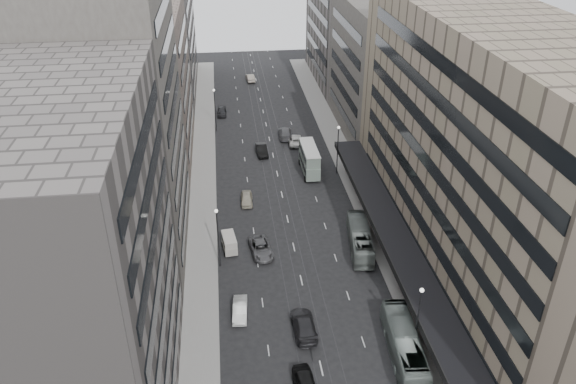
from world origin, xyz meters
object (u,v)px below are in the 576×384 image
bus_near (404,345)px  bus_far (360,239)px  double_decker (309,159)px  panel_van (229,243)px  sedan_1 (240,309)px  sedan_2 (261,248)px

bus_near → bus_far: bus_near is taller
double_decker → bus_far: bearing=-82.2°
bus_near → panel_van: bearing=-46.2°
bus_far → bus_near: bearing=97.2°
sedan_1 → bus_near: bearing=-22.9°
bus_near → sedan_2: (-12.90, 19.60, -0.81)m
panel_van → sedan_1: bearing=-93.8°
bus_far → sedan_2: size_ratio=1.94×
bus_near → panel_van: (-16.90, 20.72, -0.36)m
panel_van → bus_near: bearing=-58.2°
bus_far → sedan_2: 12.93m
bus_far → panel_van: size_ratio=2.90×
bus_far → sedan_1: (-16.13, -10.87, -0.77)m
sedan_1 → double_decker: bearing=72.8°
bus_near → panel_van: 26.74m
double_decker → sedan_1: double_decker is taller
bus_far → sedan_2: (-12.90, 0.46, -0.73)m
sedan_2 → bus_near: bearing=-64.5°
bus_far → sedan_1: bearing=41.2°
bus_far → sedan_2: bus_far is taller
bus_near → double_decker: double_decker is taller
double_decker → panel_van: double_decker is taller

